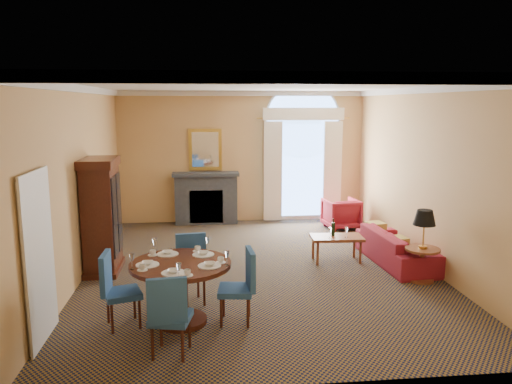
{
  "coord_description": "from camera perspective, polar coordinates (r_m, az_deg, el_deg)",
  "views": [
    {
      "loc": [
        -0.95,
        -8.45,
        2.9
      ],
      "look_at": [
        0.0,
        0.5,
        1.3
      ],
      "focal_mm": 35.0,
      "sensor_mm": 36.0,
      "label": 1
    }
  ],
  "objects": [
    {
      "name": "dining_chair_east",
      "position": [
        6.73,
        -1.54,
        -10.16
      ],
      "size": [
        0.5,
        0.5,
        1.0
      ],
      "rotation": [
        0.0,
        0.0,
        1.44
      ],
      "color": "#224C86",
      "rests_on": "ground"
    },
    {
      "name": "sofa",
      "position": [
        9.56,
        15.76,
        -6.1
      ],
      "size": [
        0.93,
        2.09,
        0.6
      ],
      "primitive_type": "imported",
      "rotation": [
        0.0,
        0.0,
        1.64
      ],
      "color": "maroon",
      "rests_on": "ground"
    },
    {
      "name": "armchair",
      "position": [
        11.89,
        9.68,
        -2.44
      ],
      "size": [
        0.85,
        0.87,
        0.71
      ],
      "primitive_type": "imported",
      "rotation": [
        0.0,
        0.0,
        3.27
      ],
      "color": "maroon",
      "rests_on": "ground"
    },
    {
      "name": "room_envelope",
      "position": [
        9.18,
        -0.27,
        7.64
      ],
      "size": [
        6.04,
        7.52,
        3.45
      ],
      "color": "tan",
      "rests_on": "ground"
    },
    {
      "name": "dining_chair_south",
      "position": [
        5.91,
        -9.9,
        -13.27
      ],
      "size": [
        0.53,
        0.53,
        1.0
      ],
      "rotation": [
        0.0,
        0.0,
        -0.2
      ],
      "color": "#224C86",
      "rests_on": "ground"
    },
    {
      "name": "ground",
      "position": [
        8.99,
        0.34,
        -8.75
      ],
      "size": [
        7.5,
        7.5,
        0.0
      ],
      "primitive_type": "plane",
      "color": "black",
      "rests_on": "ground"
    },
    {
      "name": "dining_chair_west",
      "position": [
        6.85,
        -15.85,
        -10.19
      ],
      "size": [
        0.56,
        0.56,
        1.0
      ],
      "rotation": [
        0.0,
        0.0,
        -1.25
      ],
      "color": "#224C86",
      "rests_on": "ground"
    },
    {
      "name": "coffee_table",
      "position": [
        9.39,
        9.2,
        -5.24
      ],
      "size": [
        0.97,
        0.57,
        0.8
      ],
      "rotation": [
        0.0,
        0.0,
        -0.05
      ],
      "color": "brown",
      "rests_on": "ground"
    },
    {
      "name": "armoire",
      "position": [
        9.04,
        -17.22,
        -2.8
      ],
      "size": [
        0.57,
        1.01,
        1.99
      ],
      "color": "#34140C",
      "rests_on": "ground"
    },
    {
      "name": "side_table",
      "position": [
        8.61,
        18.59,
        -4.85
      ],
      "size": [
        0.56,
        0.56,
        1.18
      ],
      "color": "brown",
      "rests_on": "ground"
    },
    {
      "name": "dining_chair_north",
      "position": [
        7.49,
        -7.54,
        -8.11
      ],
      "size": [
        0.55,
        0.55,
        1.0
      ],
      "rotation": [
        0.0,
        0.0,
        3.4
      ],
      "color": "#224C86",
      "rests_on": "ground"
    },
    {
      "name": "dining_table",
      "position": [
        6.76,
        -8.58,
        -9.73
      ],
      "size": [
        1.34,
        1.34,
        1.04
      ],
      "color": "#34140C",
      "rests_on": "ground"
    }
  ]
}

